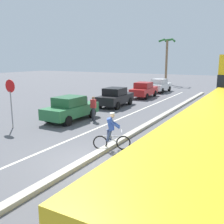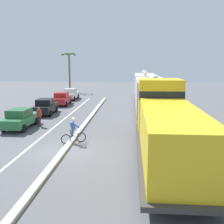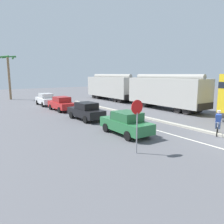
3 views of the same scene
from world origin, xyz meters
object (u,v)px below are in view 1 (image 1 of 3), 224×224
object	(u,v)px
parked_car_green	(71,108)
stop_sign	(11,94)
parked_car_red	(144,90)
pedestrian_by_cars	(93,108)
parked_car_white	(160,85)
parked_car_black	(115,97)
cyclist	(111,132)
palm_tree_near	(167,51)

from	to	relation	value
parked_car_green	stop_sign	distance (m)	3.90
parked_car_red	pedestrian_by_cars	world-z (taller)	same
parked_car_red	parked_car_white	bearing A→B (deg)	91.03
parked_car_black	cyclist	xyz separation A→B (m)	(5.13, -9.78, 0.00)
parked_car_white	parked_car_green	bearing A→B (deg)	-90.23
stop_sign	pedestrian_by_cars	xyz separation A→B (m)	(3.17, 3.95, -1.18)
parked_car_green	cyclist	distance (m)	6.39
parked_car_red	palm_tree_near	world-z (taller)	palm_tree_near
parked_car_green	parked_car_red	distance (m)	12.22
parked_car_green	parked_car_black	bearing A→B (deg)	89.24
pedestrian_by_cars	parked_car_green	bearing A→B (deg)	-151.32
cyclist	palm_tree_near	size ratio (longest dim) A/B	0.24
pedestrian_by_cars	cyclist	bearing A→B (deg)	-48.82
parked_car_green	parked_car_red	size ratio (longest dim) A/B	0.99
cyclist	parked_car_green	bearing A→B (deg)	144.56
parked_car_green	palm_tree_near	distance (m)	28.33
palm_tree_near	pedestrian_by_cars	xyz separation A→B (m)	(3.84, -27.14, -4.38)
stop_sign	palm_tree_near	bearing A→B (deg)	91.24
parked_car_black	parked_car_white	xyz separation A→B (m)	(-0.01, 11.46, 0.00)
parked_car_red	stop_sign	bearing A→B (deg)	-97.39
cyclist	palm_tree_near	bearing A→B (deg)	103.74
parked_car_white	palm_tree_near	bearing A→B (deg)	104.03
parked_car_black	parked_car_red	distance (m)	6.15
parked_car_red	parked_car_white	world-z (taller)	same
parked_car_green	parked_car_red	bearing A→B (deg)	89.22
parked_car_red	palm_tree_near	bearing A→B (deg)	99.71
parked_car_red	pedestrian_by_cars	distance (m)	11.56
palm_tree_near	parked_car_black	bearing A→B (deg)	-83.22
parked_car_black	cyclist	distance (m)	11.04
parked_car_black	parked_car_white	world-z (taller)	same
stop_sign	palm_tree_near	size ratio (longest dim) A/B	0.40
stop_sign	pedestrian_by_cars	world-z (taller)	stop_sign
parked_car_red	palm_tree_near	size ratio (longest dim) A/B	0.58
parked_car_green	stop_sign	size ratio (longest dim) A/B	1.47
stop_sign	pedestrian_by_cars	distance (m)	5.20
parked_car_green	cyclist	size ratio (longest dim) A/B	2.46
parked_car_white	palm_tree_near	world-z (taller)	palm_tree_near
parked_car_red	parked_car_green	bearing A→B (deg)	-90.78
palm_tree_near	cyclist	bearing A→B (deg)	-76.26
parked_car_black	stop_sign	xyz separation A→B (m)	(-1.92, -9.30, 1.21)
parked_car_red	pedestrian_by_cars	size ratio (longest dim) A/B	2.63
parked_car_black	parked_car_red	xyz separation A→B (m)	(0.09, 6.15, 0.00)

